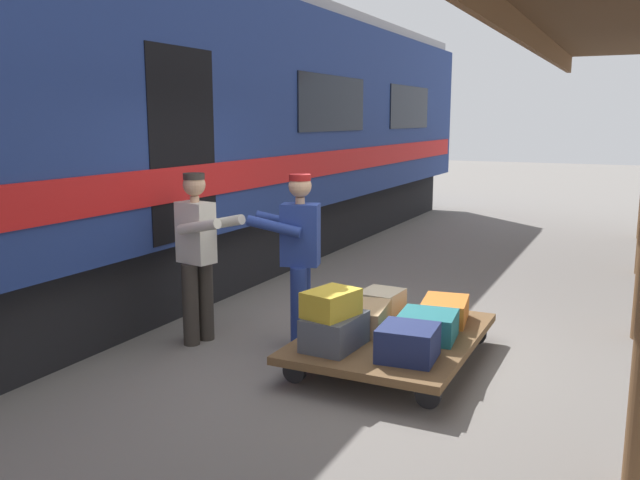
# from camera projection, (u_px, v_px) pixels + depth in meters

# --- Properties ---
(ground_plane) EXTENTS (60.00, 60.00, 0.00)m
(ground_plane) POSITION_uv_depth(u_px,v_px,m) (380.00, 354.00, 6.35)
(ground_plane) COLOR slate
(train_car) EXTENTS (3.02, 21.50, 4.00)m
(train_car) POSITION_uv_depth(u_px,v_px,m) (76.00, 133.00, 7.56)
(train_car) COLOR navy
(train_car) RESTS_ON ground_plane
(luggage_cart) EXTENTS (1.47, 2.08, 0.27)m
(luggage_cart) POSITION_uv_depth(u_px,v_px,m) (393.00, 337.00, 6.12)
(luggage_cart) COLOR brown
(luggage_cart) RESTS_ON ground_plane
(suitcase_orange_carryall) EXTENTS (0.49, 0.61, 0.22)m
(suitcase_orange_carryall) POSITION_uv_depth(u_px,v_px,m) (445.00, 310.00, 6.45)
(suitcase_orange_carryall) COLOR #CC6B23
(suitcase_orange_carryall) RESTS_ON luggage_cart
(suitcase_cream_canvas) EXTENTS (0.41, 0.47, 0.23)m
(suitcase_cream_canvas) POSITION_uv_depth(u_px,v_px,m) (381.00, 302.00, 6.73)
(suitcase_cream_canvas) COLOR beige
(suitcase_cream_canvas) RESTS_ON luggage_cart
(suitcase_tan_vintage) EXTENTS (0.57, 0.67, 0.23)m
(suitcase_tan_vintage) POSITION_uv_depth(u_px,v_px,m) (360.00, 317.00, 6.23)
(suitcase_tan_vintage) COLOR tan
(suitcase_tan_vintage) RESTS_ON luggage_cart
(suitcase_slate_roller) EXTENTS (0.44, 0.61, 0.28)m
(suitcase_slate_roller) POSITION_uv_depth(u_px,v_px,m) (335.00, 331.00, 5.72)
(suitcase_slate_roller) COLOR #4C515B
(suitcase_slate_roller) RESTS_ON luggage_cart
(suitcase_teal_softside) EXTENTS (0.53, 0.52, 0.24)m
(suitcase_teal_softside) POSITION_uv_depth(u_px,v_px,m) (428.00, 326.00, 5.95)
(suitcase_teal_softside) COLOR #1E666B
(suitcase_teal_softside) RESTS_ON luggage_cart
(suitcase_navy_fabric) EXTENTS (0.49, 0.49, 0.28)m
(suitcase_navy_fabric) POSITION_uv_depth(u_px,v_px,m) (408.00, 343.00, 5.44)
(suitcase_navy_fabric) COLOR navy
(suitcase_navy_fabric) RESTS_ON luggage_cart
(suitcase_yellow_case) EXTENTS (0.43, 0.53, 0.22)m
(suitcase_yellow_case) POSITION_uv_depth(u_px,v_px,m) (331.00, 303.00, 5.66)
(suitcase_yellow_case) COLOR gold
(suitcase_yellow_case) RESTS_ON suitcase_slate_roller
(porter_in_overalls) EXTENTS (0.73, 0.55, 1.70)m
(porter_in_overalls) POSITION_uv_depth(u_px,v_px,m) (298.00, 254.00, 6.42)
(porter_in_overalls) COLOR navy
(porter_in_overalls) RESTS_ON ground_plane
(porter_by_door) EXTENTS (0.72, 0.52, 1.70)m
(porter_by_door) POSITION_uv_depth(u_px,v_px,m) (198.00, 252.00, 6.53)
(porter_by_door) COLOR #332D28
(porter_by_door) RESTS_ON ground_plane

